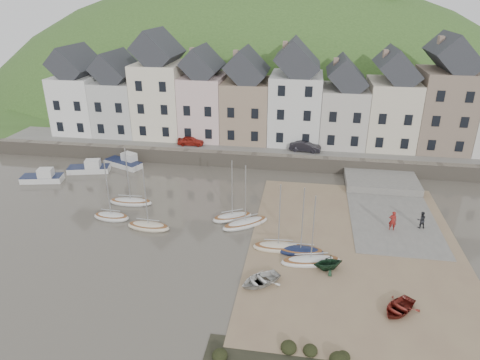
% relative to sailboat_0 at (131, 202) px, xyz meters
% --- Properties ---
extents(ground, '(160.00, 160.00, 0.00)m').
position_rel_sailboat_0_xyz_m(ground, '(11.31, -4.84, -0.26)').
color(ground, '#4D463C').
rests_on(ground, ground).
extents(quay_land, '(90.00, 30.00, 1.50)m').
position_rel_sailboat_0_xyz_m(quay_land, '(11.31, 27.16, 0.49)').
color(quay_land, '#355522').
rests_on(quay_land, ground).
extents(quay_street, '(70.00, 7.00, 0.10)m').
position_rel_sailboat_0_xyz_m(quay_street, '(11.31, 15.66, 1.29)').
color(quay_street, slate).
rests_on(quay_street, quay_land).
extents(seawall, '(70.00, 1.20, 1.80)m').
position_rel_sailboat_0_xyz_m(seawall, '(11.31, 12.16, 0.64)').
color(seawall, slate).
rests_on(seawall, ground).
extents(beach, '(18.00, 26.00, 0.06)m').
position_rel_sailboat_0_xyz_m(beach, '(22.31, -4.84, -0.23)').
color(beach, '#81664E').
rests_on(beach, ground).
extents(slipway, '(8.00, 18.00, 0.12)m').
position_rel_sailboat_0_xyz_m(slipway, '(26.31, 3.16, -0.20)').
color(slipway, slate).
rests_on(slipway, ground).
extents(hillside, '(134.40, 84.00, 84.00)m').
position_rel_sailboat_0_xyz_m(hillside, '(6.32, 55.15, -18.26)').
color(hillside, '#355522').
rests_on(hillside, ground).
extents(townhouse_terrace, '(61.05, 8.00, 13.93)m').
position_rel_sailboat_0_xyz_m(townhouse_terrace, '(13.07, 19.16, 7.06)').
color(townhouse_terrace, white).
rests_on(townhouse_terrace, quay_land).
extents(sailboat_0, '(4.62, 1.68, 6.32)m').
position_rel_sailboat_0_xyz_m(sailboat_0, '(0.00, 0.00, 0.00)').
color(sailboat_0, silver).
rests_on(sailboat_0, ground).
extents(sailboat_1, '(3.66, 1.68, 6.32)m').
position_rel_sailboat_0_xyz_m(sailboat_1, '(-0.59, -3.36, 0.01)').
color(sailboat_1, silver).
rests_on(sailboat_1, ground).
extents(sailboat_2, '(4.17, 1.71, 6.32)m').
position_rel_sailboat_0_xyz_m(sailboat_2, '(3.62, -4.58, 0.00)').
color(sailboat_2, beige).
rests_on(sailboat_2, ground).
extents(sailboat_3, '(4.19, 3.18, 6.32)m').
position_rel_sailboat_0_xyz_m(sailboat_3, '(11.01, -1.60, 0.00)').
color(sailboat_3, silver).
rests_on(sailboat_3, ground).
extents(sailboat_4, '(4.69, 4.02, 6.32)m').
position_rel_sailboat_0_xyz_m(sailboat_4, '(12.43, -2.60, -0.00)').
color(sailboat_4, silver).
rests_on(sailboat_4, ground).
extents(sailboat_5, '(3.97, 1.59, 6.32)m').
position_rel_sailboat_0_xyz_m(sailboat_5, '(17.71, -6.52, 0.00)').
color(sailboat_5, '#131C3D').
rests_on(sailboat_5, ground).
extents(sailboat_6, '(5.15, 2.63, 6.32)m').
position_rel_sailboat_0_xyz_m(sailboat_6, '(18.58, -7.85, -0.00)').
color(sailboat_6, silver).
rests_on(sailboat_6, ground).
extents(sailboat_7, '(4.47, 1.84, 6.32)m').
position_rel_sailboat_0_xyz_m(sailboat_7, '(15.81, -6.19, 0.00)').
color(sailboat_7, beige).
rests_on(sailboat_7, ground).
extents(motorboat_0, '(5.17, 2.83, 1.70)m').
position_rel_sailboat_0_xyz_m(motorboat_0, '(-8.23, 7.36, 0.32)').
color(motorboat_0, silver).
rests_on(motorboat_0, ground).
extents(motorboat_1, '(4.84, 2.64, 1.70)m').
position_rel_sailboat_0_xyz_m(motorboat_1, '(-12.21, 3.82, 0.32)').
color(motorboat_1, silver).
rests_on(motorboat_1, ground).
extents(motorboat_2, '(5.33, 3.59, 1.70)m').
position_rel_sailboat_0_xyz_m(motorboat_2, '(-4.80, 9.89, 0.32)').
color(motorboat_2, silver).
rests_on(motorboat_2, ground).
extents(rowboat_white, '(3.97, 3.88, 0.67)m').
position_rel_sailboat_0_xyz_m(rowboat_white, '(14.81, -11.21, 0.13)').
color(rowboat_white, silver).
rests_on(rowboat_white, beach).
extents(rowboat_green, '(2.99, 2.81, 1.26)m').
position_rel_sailboat_0_xyz_m(rowboat_green, '(19.91, -8.51, 0.43)').
color(rowboat_green, '#16321E').
rests_on(rowboat_green, beach).
extents(rowboat_red, '(3.59, 3.72, 0.63)m').
position_rel_sailboat_0_xyz_m(rowboat_red, '(24.58, -12.74, 0.11)').
color(rowboat_red, maroon).
rests_on(rowboat_red, beach).
extents(person_red, '(0.71, 0.49, 1.88)m').
position_rel_sailboat_0_xyz_m(person_red, '(25.86, -1.40, 0.80)').
color(person_red, maroon).
rests_on(person_red, slipway).
extents(person_dark, '(0.89, 0.75, 1.64)m').
position_rel_sailboat_0_xyz_m(person_dark, '(28.55, -0.58, 0.68)').
color(person_dark, black).
rests_on(person_dark, slipway).
extents(car_left, '(3.49, 1.52, 1.17)m').
position_rel_sailboat_0_xyz_m(car_left, '(2.54, 14.66, 1.92)').
color(car_left, '#A12117').
rests_on(car_left, quay_street).
extents(car_right, '(4.07, 1.84, 1.30)m').
position_rel_sailboat_0_xyz_m(car_right, '(17.52, 14.66, 1.98)').
color(car_right, black).
rests_on(car_right, quay_street).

